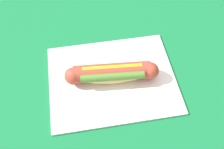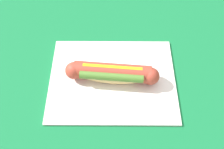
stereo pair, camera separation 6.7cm
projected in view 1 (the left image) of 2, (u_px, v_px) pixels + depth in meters
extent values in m
cylinder|color=brown|center=(25.00, 50.00, 1.29)|extent=(0.07, 0.07, 0.75)
cube|color=brown|center=(120.00, 85.00, 0.72)|extent=(1.13, 0.96, 0.03)
cube|color=#146B38|center=(121.00, 81.00, 0.70)|extent=(1.19, 1.02, 0.00)
cube|color=silver|center=(112.00, 81.00, 0.70)|extent=(0.38, 0.34, 0.01)
ellipsoid|color=#E5BC75|center=(112.00, 75.00, 0.68)|extent=(0.19, 0.09, 0.05)
cylinder|color=#A83D2D|center=(112.00, 73.00, 0.67)|extent=(0.20, 0.08, 0.04)
sphere|color=#A83D2D|center=(73.00, 76.00, 0.67)|extent=(0.04, 0.04, 0.04)
sphere|color=#A83D2D|center=(150.00, 71.00, 0.68)|extent=(0.04, 0.04, 0.04)
cube|color=yellow|center=(112.00, 69.00, 0.65)|extent=(0.14, 0.04, 0.00)
cylinder|color=#4C7A2D|center=(113.00, 77.00, 0.66)|extent=(0.16, 0.05, 0.02)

